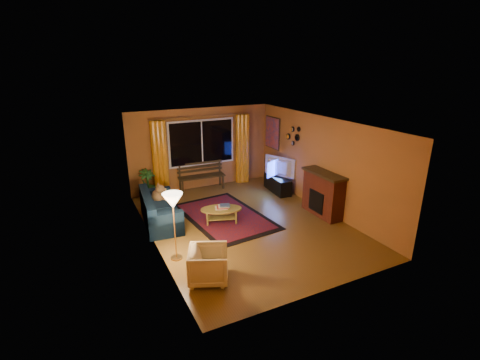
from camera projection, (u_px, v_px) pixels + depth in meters
name	position (u px, v px, depth m)	size (l,w,h in m)	color
floor	(245.00, 224.00, 8.64)	(4.50, 6.00, 0.02)	brown
ceiling	(246.00, 123.00, 7.82)	(4.50, 6.00, 0.02)	white
wall_back	(201.00, 149.00, 10.79)	(4.50, 0.02, 2.50)	#B37133
wall_left	(150.00, 191.00, 7.29)	(0.02, 6.00, 2.50)	#B37133
wall_right	(322.00, 164.00, 9.18)	(0.02, 6.00, 2.50)	#B37133
window	(202.00, 143.00, 10.67)	(2.00, 0.02, 1.30)	black
curtain_rod	(202.00, 117.00, 10.37)	(0.03, 0.03, 3.20)	#BF8C3F
curtain_left	(160.00, 159.00, 10.15)	(0.36, 0.36, 2.24)	orange
curtain_right	(242.00, 149.00, 11.28)	(0.36, 0.36, 2.24)	orange
bench	(202.00, 183.00, 10.85)	(1.44, 0.42, 0.43)	#2E2411
potted_plant	(147.00, 184.00, 10.08)	(0.49, 0.49, 0.87)	#235B1E
sofa	(160.00, 208.00, 8.58)	(0.80, 1.86, 0.75)	#0C1D31
dog	(158.00, 193.00, 8.87)	(0.35, 0.48, 0.53)	olive
armchair	(208.00, 263.00, 6.30)	(0.69, 0.65, 0.71)	beige
floor_lamp	(175.00, 227.00, 6.88)	(0.24, 0.24, 1.42)	#BF8C3F
rug	(225.00, 216.00, 9.02)	(1.80, 2.84, 0.02)	maroon
coffee_table	(221.00, 215.00, 8.66)	(1.02, 1.02, 0.37)	olive
tv_console	(277.00, 184.00, 10.69)	(0.38, 1.15, 0.48)	black
television	(278.00, 167.00, 10.51)	(1.05, 0.14, 0.60)	black
fireplace	(323.00, 195.00, 8.98)	(0.40, 1.20, 1.10)	maroon
mirror_cluster	(293.00, 135.00, 10.08)	(0.06, 0.60, 0.56)	black
painting	(272.00, 133.00, 11.11)	(0.04, 0.76, 0.96)	#EB471C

